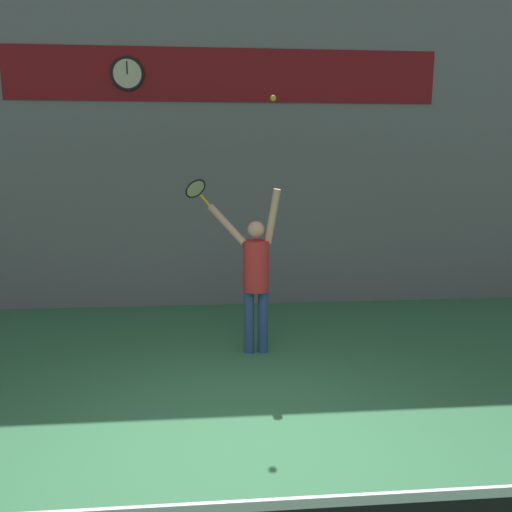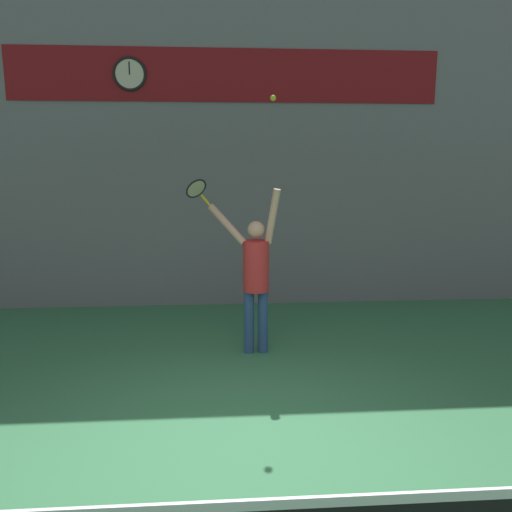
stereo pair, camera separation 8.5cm
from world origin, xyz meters
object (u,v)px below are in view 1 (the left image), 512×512
scoreboard_clock (127,74)px  tennis_ball (273,98)px  tennis_player (255,272)px  tennis_racket (196,190)px

scoreboard_clock → tennis_ball: scoreboard_clock is taller
tennis_player → tennis_racket: 1.36m
scoreboard_clock → tennis_player: bearing=-50.3°
scoreboard_clock → tennis_player: scoreboard_clock is taller
tennis_player → tennis_racket: bearing=143.1°
scoreboard_clock → tennis_racket: 2.60m
tennis_ball → scoreboard_clock: bearing=131.6°
tennis_player → tennis_ball: (0.20, -0.08, 2.09)m
tennis_racket → tennis_ball: bearing=-34.0°
tennis_racket → tennis_ball: (0.93, -0.63, 1.09)m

